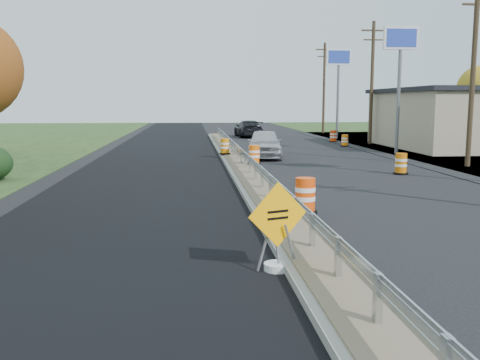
{
  "coord_description": "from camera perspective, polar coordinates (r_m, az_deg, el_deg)",
  "views": [
    {
      "loc": [
        -2.56,
        -16.87,
        3.26
      ],
      "look_at": [
        -1.19,
        -2.11,
        1.1
      ],
      "focal_mm": 40.0,
      "sensor_mm": 36.0,
      "label": 1
    }
  ],
  "objects": [
    {
      "name": "barrel_median_far",
      "position": [
        31.45,
        -1.63,
        3.57
      ],
      "size": [
        0.63,
        0.63,
        0.92
      ],
      "color": "black",
      "rests_on": "median"
    },
    {
      "name": "guardrail",
      "position": [
        26.12,
        0.34,
        2.72
      ],
      "size": [
        0.1,
        46.15,
        0.72
      ],
      "color": "silver",
      "rests_on": "median"
    },
    {
      "name": "car_dark_far",
      "position": [
        50.9,
        0.9,
        5.5
      ],
      "size": [
        2.44,
        5.53,
        1.58
      ],
      "primitive_type": "imported",
      "rotation": [
        0.0,
        0.0,
        3.18
      ],
      "color": "black",
      "rests_on": "ground"
    },
    {
      "name": "barrel_median_mid",
      "position": [
        26.24,
        1.52,
        2.65
      ],
      "size": [
        0.65,
        0.65,
        0.95
      ],
      "color": "black",
      "rests_on": "median"
    },
    {
      "name": "utility_pole_north",
      "position": [
        57.64,
        8.95,
        9.85
      ],
      "size": [
        1.9,
        0.26,
        9.4
      ],
      "color": "#473523",
      "rests_on": "ground"
    },
    {
      "name": "barrel_shoulder_mid",
      "position": [
        40.7,
        11.11,
        4.13
      ],
      "size": [
        0.6,
        0.6,
        0.88
      ],
      "color": "black",
      "rests_on": "ground"
    },
    {
      "name": "milled_overlay",
      "position": [
        27.13,
        -9.16,
        1.29
      ],
      "size": [
        7.2,
        120.0,
        0.01
      ],
      "primitive_type": "cube",
      "color": "black",
      "rests_on": "ground"
    },
    {
      "name": "caution_sign",
      "position": [
        10.48,
        4.02,
        -7.31
      ],
      "size": [
        1.2,
        0.53,
        1.75
      ],
      "rotation": [
        0.0,
        0.0,
        0.36
      ],
      "color": "white",
      "rests_on": "ground"
    },
    {
      "name": "pylon_sign_mid",
      "position": [
        35.51,
        16.74,
        13.14
      ],
      "size": [
        2.2,
        0.3,
        7.9
      ],
      "color": "slate",
      "rests_on": "ground"
    },
    {
      "name": "median",
      "position": [
        25.2,
        0.56,
        1.11
      ],
      "size": [
        1.6,
        55.0,
        0.23
      ],
      "color": "gray",
      "rests_on": "ground"
    },
    {
      "name": "utility_pole_smid",
      "position": [
        29.49,
        23.62,
        10.86
      ],
      "size": [
        1.9,
        0.26,
        9.4
      ],
      "color": "#473523",
      "rests_on": "ground"
    },
    {
      "name": "ground",
      "position": [
        17.37,
        3.26,
        -2.54
      ],
      "size": [
        140.0,
        140.0,
        0.0
      ],
      "primitive_type": "plane",
      "color": "black",
      "rests_on": "ground"
    },
    {
      "name": "barrel_median_near",
      "position": [
        14.72,
        6.96,
        -1.77
      ],
      "size": [
        0.68,
        0.68,
        0.99
      ],
      "color": "black",
      "rests_on": "median"
    },
    {
      "name": "pylon_sign_north",
      "position": [
        48.76,
        10.47,
        11.93
      ],
      "size": [
        2.2,
        0.3,
        7.9
      ],
      "color": "slate",
      "rests_on": "ground"
    },
    {
      "name": "barrel_shoulder_near",
      "position": [
        25.44,
        16.81,
        1.63
      ],
      "size": [
        0.66,
        0.66,
        0.97
      ],
      "color": "black",
      "rests_on": "ground"
    },
    {
      "name": "car_silver",
      "position": [
        31.68,
        2.62,
        3.89
      ],
      "size": [
        2.6,
        5.14,
        1.68
      ],
      "primitive_type": "imported",
      "rotation": [
        0.0,
        0.0,
        -0.13
      ],
      "color": "silver",
      "rests_on": "ground"
    },
    {
      "name": "barrel_shoulder_far",
      "position": [
        44.9,
        9.92,
        4.6
      ],
      "size": [
        0.67,
        0.67,
        0.98
      ],
      "color": "black",
      "rests_on": "ground"
    },
    {
      "name": "utility_pole_nmid",
      "position": [
        43.25,
        13.89,
        10.27
      ],
      "size": [
        1.9,
        0.26,
        9.4
      ],
      "color": "#473523",
      "rests_on": "ground"
    }
  ]
}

